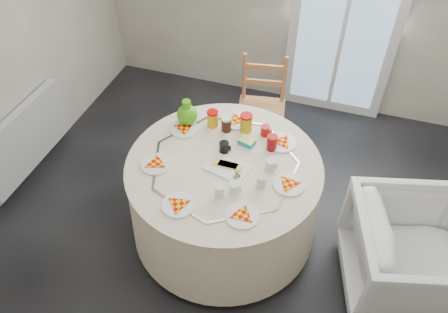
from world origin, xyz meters
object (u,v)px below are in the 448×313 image
(radiator, at_px, (27,139))
(armchair, at_px, (412,255))
(green_pitcher, at_px, (187,108))
(table, at_px, (224,198))
(wooden_chair, at_px, (261,108))

(radiator, xyz_separation_m, armchair, (3.12, -0.19, 0.01))
(radiator, height_order, green_pitcher, green_pitcher)
(radiator, height_order, table, table)
(armchair, height_order, green_pitcher, green_pitcher)
(table, bearing_deg, armchair, -4.16)
(armchair, bearing_deg, green_pitcher, 61.54)
(table, distance_m, green_pitcher, 0.71)
(armchair, bearing_deg, wooden_chair, 35.58)
(armchair, distance_m, green_pitcher, 1.84)
(green_pitcher, bearing_deg, armchair, 4.63)
(radiator, bearing_deg, wooden_chair, 26.58)
(radiator, distance_m, armchair, 3.12)
(radiator, bearing_deg, table, -3.03)
(radiator, distance_m, green_pitcher, 1.50)
(table, relative_size, armchair, 1.72)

